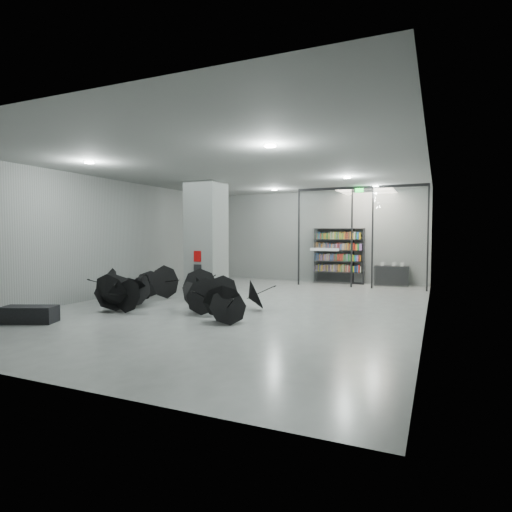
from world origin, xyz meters
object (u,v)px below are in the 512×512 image
at_px(bookshelf, 339,256).
at_px(umbrella_cluster, 162,297).
at_px(column, 206,238).
at_px(bench, 29,314).
at_px(shop_counter, 391,276).

distance_m(bookshelf, umbrella_cluster, 8.73).
height_order(column, umbrella_cluster, column).
distance_m(column, bench, 6.64).
distance_m(shop_counter, umbrella_cluster, 9.73).
relative_size(column, bookshelf, 1.68).
relative_size(column, umbrella_cluster, 0.69).
height_order(bench, shop_counter, shop_counter).
bearing_deg(bench, column, 56.65).
relative_size(shop_counter, umbrella_cluster, 0.24).
distance_m(bench, shop_counter, 13.17).
distance_m(bench, umbrella_cluster, 3.45).
bearing_deg(umbrella_cluster, column, 97.62).
bearing_deg(umbrella_cluster, bookshelf, 67.06).
bearing_deg(bench, bookshelf, 43.11).
height_order(column, bench, column).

